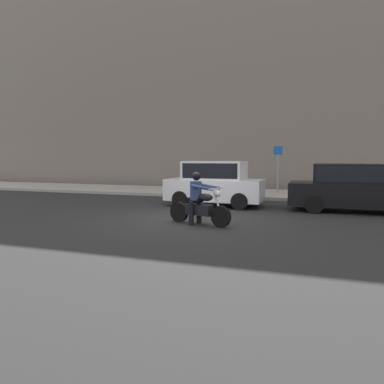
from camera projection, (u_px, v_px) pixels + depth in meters
The scene contains 7 objects.
ground_plane at pixel (192, 219), 11.53m from camera, with size 80.00×80.00×0.00m, color #262626.
sidewalk_slab at pixel (242, 193), 19.05m from camera, with size 40.00×4.40×0.14m, color #A8A399.
building_facade at pixel (255, 67), 21.55m from camera, with size 40.00×1.40×14.54m, color slate.
motorcycle_with_rider_denim_blue at pixel (199, 203), 10.54m from camera, with size 2.03×0.87×1.53m.
parked_sedan_black at pixel (356, 187), 12.91m from camera, with size 4.75×1.82×1.72m.
parked_hatchback_white at pixel (215, 183), 14.54m from camera, with size 3.80×1.76×1.80m.
street_sign_post at pixel (278, 164), 18.60m from camera, with size 0.44×0.08×2.41m.
Camera 1 is at (3.74, -10.77, 1.96)m, focal length 34.01 mm.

